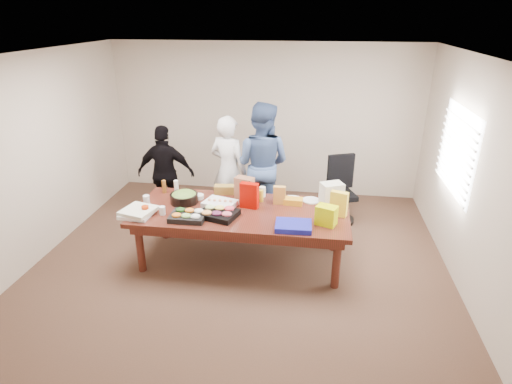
% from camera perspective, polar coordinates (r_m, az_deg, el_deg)
% --- Properties ---
extents(floor, '(5.50, 5.00, 0.02)m').
position_cam_1_polar(floor, '(5.87, -1.94, -9.20)').
color(floor, '#47301E').
rests_on(floor, ground).
extents(ceiling, '(5.50, 5.00, 0.02)m').
position_cam_1_polar(ceiling, '(4.97, -2.38, 18.27)').
color(ceiling, white).
rests_on(ceiling, wall_back).
extents(wall_back, '(5.50, 0.04, 2.70)m').
position_cam_1_polar(wall_back, '(7.64, 1.25, 9.71)').
color(wall_back, beige).
rests_on(wall_back, floor).
extents(wall_front, '(5.50, 0.04, 2.70)m').
position_cam_1_polar(wall_front, '(3.11, -10.58, -12.41)').
color(wall_front, beige).
rests_on(wall_front, floor).
extents(wall_left, '(0.04, 5.00, 2.70)m').
position_cam_1_polar(wall_left, '(6.35, -27.43, 4.22)').
color(wall_left, beige).
rests_on(wall_left, floor).
extents(wall_right, '(0.04, 5.00, 2.70)m').
position_cam_1_polar(wall_right, '(5.51, 27.31, 1.59)').
color(wall_right, beige).
rests_on(wall_right, floor).
extents(window_panel, '(0.03, 1.40, 1.10)m').
position_cam_1_polar(window_panel, '(5.99, 25.63, 5.05)').
color(window_panel, white).
rests_on(window_panel, wall_right).
extents(window_blinds, '(0.04, 1.36, 1.00)m').
position_cam_1_polar(window_blinds, '(5.98, 25.27, 5.08)').
color(window_blinds, beige).
rests_on(window_blinds, wall_right).
extents(conference_table, '(2.80, 1.20, 0.75)m').
position_cam_1_polar(conference_table, '(5.67, -1.99, -5.92)').
color(conference_table, '#4C1C0F').
rests_on(conference_table, floor).
extents(office_chair, '(0.68, 0.68, 1.04)m').
position_cam_1_polar(office_chair, '(6.75, 11.29, -0.06)').
color(office_chair, black).
rests_on(office_chair, floor).
extents(person_center, '(0.73, 0.61, 1.73)m').
position_cam_1_polar(person_center, '(6.61, -3.74, 3.04)').
color(person_center, white).
rests_on(person_center, floor).
extents(person_right, '(1.07, 0.91, 1.93)m').
position_cam_1_polar(person_right, '(6.53, 0.72, 3.83)').
color(person_right, '#3C5381').
rests_on(person_right, floor).
extents(person_left, '(0.93, 0.43, 1.55)m').
position_cam_1_polar(person_left, '(6.84, -12.15, 2.49)').
color(person_left, black).
rests_on(person_left, floor).
extents(veggie_tray, '(0.44, 0.35, 0.07)m').
position_cam_1_polar(veggie_tray, '(5.34, -9.22, -3.28)').
color(veggie_tray, black).
rests_on(veggie_tray, conference_table).
extents(fruit_tray, '(0.55, 0.48, 0.07)m').
position_cam_1_polar(fruit_tray, '(5.35, -5.14, -2.98)').
color(fruit_tray, black).
rests_on(fruit_tray, conference_table).
extents(sheet_cake, '(0.48, 0.41, 0.07)m').
position_cam_1_polar(sheet_cake, '(5.62, -4.92, -1.61)').
color(sheet_cake, white).
rests_on(sheet_cake, conference_table).
extents(salad_bowl, '(0.47, 0.47, 0.12)m').
position_cam_1_polar(salad_bowl, '(5.79, -9.74, -0.83)').
color(salad_bowl, black).
rests_on(salad_bowl, conference_table).
extents(chip_bag_blue, '(0.44, 0.34, 0.06)m').
position_cam_1_polar(chip_bag_blue, '(5.06, 5.11, -4.61)').
color(chip_bag_blue, '#181B9A').
rests_on(chip_bag_blue, conference_table).
extents(chip_bag_red, '(0.25, 0.14, 0.35)m').
position_cam_1_polar(chip_bag_red, '(5.51, -0.91, -0.49)').
color(chip_bag_red, '#A60900').
rests_on(chip_bag_red, conference_table).
extents(chip_bag_yellow, '(0.23, 0.15, 0.33)m').
position_cam_1_polar(chip_bag_yellow, '(5.40, 11.20, -1.59)').
color(chip_bag_yellow, yellow).
rests_on(chip_bag_yellow, conference_table).
extents(chip_bag_orange, '(0.16, 0.07, 0.25)m').
position_cam_1_polar(chip_bag_orange, '(5.64, 3.21, -0.43)').
color(chip_bag_orange, gold).
rests_on(chip_bag_orange, conference_table).
extents(mayo_jar, '(0.10, 0.10, 0.14)m').
position_cam_1_polar(mayo_jar, '(5.88, 0.88, 0.04)').
color(mayo_jar, white).
rests_on(mayo_jar, conference_table).
extents(mustard_bottle, '(0.07, 0.07, 0.17)m').
position_cam_1_polar(mustard_bottle, '(5.72, 0.73, -0.54)').
color(mustard_bottle, yellow).
rests_on(mustard_bottle, conference_table).
extents(dressing_bottle, '(0.07, 0.07, 0.19)m').
position_cam_1_polar(dressing_bottle, '(6.14, -12.39, 0.73)').
color(dressing_bottle, brown).
rests_on(dressing_bottle, conference_table).
extents(ranch_bottle, '(0.06, 0.06, 0.19)m').
position_cam_1_polar(ranch_bottle, '(6.10, -10.78, 0.73)').
color(ranch_bottle, white).
rests_on(ranch_bottle, conference_table).
extents(banana_bunch, '(0.26, 0.16, 0.08)m').
position_cam_1_polar(banana_bunch, '(5.68, 5.09, -1.25)').
color(banana_bunch, gold).
rests_on(banana_bunch, conference_table).
extents(bread_loaf, '(0.32, 0.17, 0.12)m').
position_cam_1_polar(bread_loaf, '(6.00, -4.22, 0.35)').
color(bread_loaf, olive).
rests_on(bread_loaf, conference_table).
extents(kraft_bag, '(0.28, 0.21, 0.33)m').
position_cam_1_polar(kraft_bag, '(5.74, -1.58, 0.44)').
color(kraft_bag, brown).
rests_on(kraft_bag, conference_table).
extents(red_cup, '(0.10, 0.10, 0.12)m').
position_cam_1_polar(red_cup, '(5.54, -14.81, -2.44)').
color(red_cup, '#AF2D06').
rests_on(red_cup, conference_table).
extents(clear_cup_a, '(0.10, 0.10, 0.11)m').
position_cam_1_polar(clear_cup_a, '(5.50, -12.61, -2.48)').
color(clear_cup_a, white).
rests_on(clear_cup_a, conference_table).
extents(clear_cup_b, '(0.10, 0.10, 0.12)m').
position_cam_1_polar(clear_cup_b, '(5.85, -14.66, -1.02)').
color(clear_cup_b, silver).
rests_on(clear_cup_b, conference_table).
extents(pizza_box_lower, '(0.41, 0.41, 0.04)m').
position_cam_1_polar(pizza_box_lower, '(5.58, -15.81, -2.79)').
color(pizza_box_lower, white).
rests_on(pizza_box_lower, conference_table).
extents(pizza_box_upper, '(0.46, 0.46, 0.04)m').
position_cam_1_polar(pizza_box_upper, '(5.55, -15.70, -2.45)').
color(pizza_box_upper, silver).
rests_on(pizza_box_upper, pizza_box_lower).
extents(plate_a, '(0.28, 0.28, 0.02)m').
position_cam_1_polar(plate_a, '(5.81, 4.99, -1.05)').
color(plate_a, white).
rests_on(plate_a, conference_table).
extents(plate_b, '(0.31, 0.31, 0.02)m').
position_cam_1_polar(plate_b, '(5.82, 7.49, -1.13)').
color(plate_b, white).
rests_on(plate_b, conference_table).
extents(dip_bowl_a, '(0.17, 0.17, 0.06)m').
position_cam_1_polar(dip_bowl_a, '(5.82, 3.14, -0.73)').
color(dip_bowl_a, beige).
rests_on(dip_bowl_a, conference_table).
extents(dip_bowl_b, '(0.17, 0.17, 0.06)m').
position_cam_1_polar(dip_bowl_b, '(5.89, -7.79, -0.63)').
color(dip_bowl_b, white).
rests_on(dip_bowl_b, conference_table).
extents(grocery_bag_white, '(0.34, 0.30, 0.30)m').
position_cam_1_polar(grocery_bag_white, '(5.70, 10.24, -0.25)').
color(grocery_bag_white, silver).
rests_on(grocery_bag_white, conference_table).
extents(grocery_bag_yellow, '(0.29, 0.24, 0.24)m').
position_cam_1_polar(grocery_bag_yellow, '(5.17, 9.55, -3.14)').
color(grocery_bag_yellow, '#CFDD00').
rests_on(grocery_bag_yellow, conference_table).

